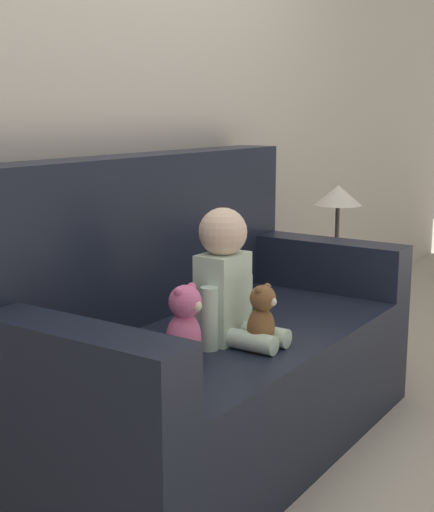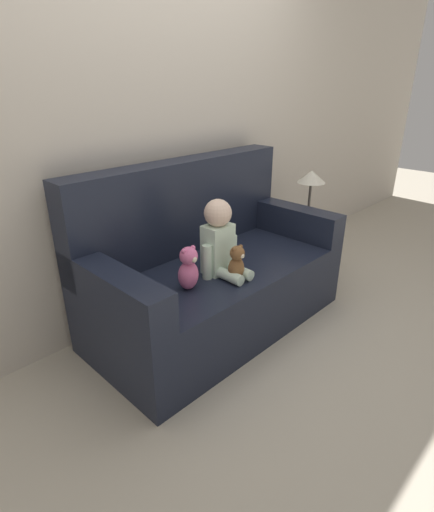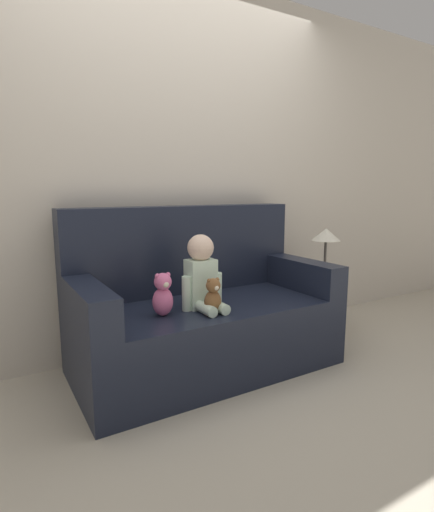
# 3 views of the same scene
# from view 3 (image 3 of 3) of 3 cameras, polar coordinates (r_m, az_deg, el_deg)

# --- Properties ---
(ground_plane) EXTENTS (12.00, 12.00, 0.00)m
(ground_plane) POSITION_cam_3_polar(r_m,az_deg,el_deg) (2.72, -1.45, -15.55)
(ground_plane) COLOR #B7AD99
(wall_back) EXTENTS (8.00, 0.05, 2.60)m
(wall_back) POSITION_cam_3_polar(r_m,az_deg,el_deg) (2.91, -6.48, 12.39)
(wall_back) COLOR beige
(wall_back) RESTS_ON ground_plane
(couch) EXTENTS (1.65, 0.82, 1.04)m
(couch) POSITION_cam_3_polar(r_m,az_deg,el_deg) (2.64, -2.22, -8.04)
(couch) COLOR black
(couch) RESTS_ON ground_plane
(person_baby) EXTENTS (0.27, 0.30, 0.44)m
(person_baby) POSITION_cam_3_polar(r_m,az_deg,el_deg) (2.38, -2.15, -2.81)
(person_baby) COLOR silver
(person_baby) RESTS_ON couch
(teddy_bear_brown) EXTENTS (0.12, 0.10, 0.21)m
(teddy_bear_brown) POSITION_cam_3_polar(r_m,az_deg,el_deg) (2.29, -0.57, -5.90)
(teddy_bear_brown) COLOR brown
(teddy_bear_brown) RESTS_ON couch
(plush_toy_side) EXTENTS (0.12, 0.11, 0.25)m
(plush_toy_side) POSITION_cam_3_polar(r_m,az_deg,el_deg) (2.27, -7.74, -5.49)
(plush_toy_side) COLOR #DB6699
(plush_toy_side) RESTS_ON couch
(toy_ball) EXTENTS (0.07, 0.07, 0.07)m
(toy_ball) POSITION_cam_3_polar(r_m,az_deg,el_deg) (2.28, -14.25, -7.96)
(toy_ball) COLOR red
(toy_ball) RESTS_ON couch
(side_table) EXTENTS (0.28, 0.28, 0.85)m
(side_table) POSITION_cam_3_polar(r_m,az_deg,el_deg) (3.19, 15.20, 0.28)
(side_table) COLOR brown
(side_table) RESTS_ON ground_plane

